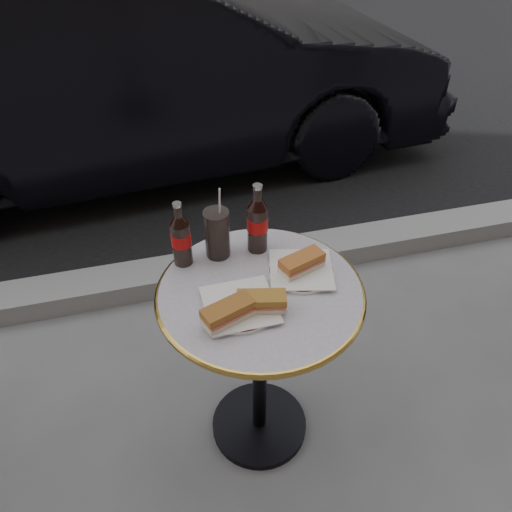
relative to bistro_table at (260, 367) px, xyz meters
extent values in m
plane|color=slate|center=(0.00, 0.00, -0.37)|extent=(80.00, 80.00, 0.00)
cube|color=black|center=(0.00, 5.00, -0.36)|extent=(40.00, 8.00, 0.00)
cube|color=gray|center=(0.00, 0.90, -0.32)|extent=(40.00, 0.20, 0.12)
cylinder|color=silver|center=(-0.08, -0.06, 0.37)|extent=(0.24, 0.24, 0.01)
cylinder|color=white|center=(0.14, 0.04, 0.37)|extent=(0.26, 0.26, 0.01)
cube|color=#9C5D27|center=(-0.12, -0.10, 0.40)|extent=(0.16, 0.11, 0.05)
cube|color=#A8712A|center=(-0.02, -0.09, 0.40)|extent=(0.15, 0.09, 0.05)
cube|color=#B0642C|center=(0.14, 0.04, 0.40)|extent=(0.15, 0.11, 0.05)
cylinder|color=black|center=(-0.09, 0.19, 0.45)|extent=(0.09, 0.09, 0.16)
imported|color=black|center=(-0.21, 2.21, 0.28)|extent=(1.67, 4.01, 1.29)
camera|label=1|loc=(-0.28, -1.03, 1.38)|focal=35.00mm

